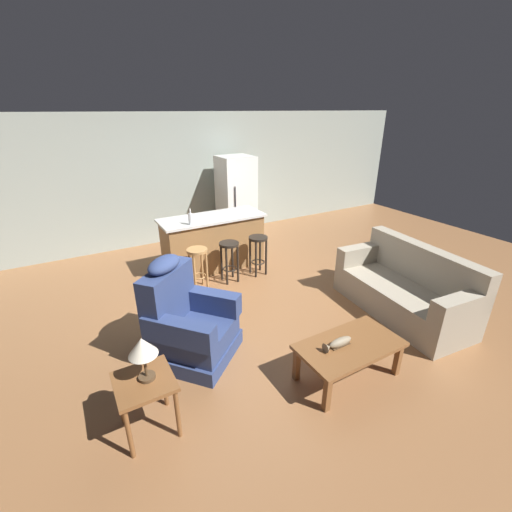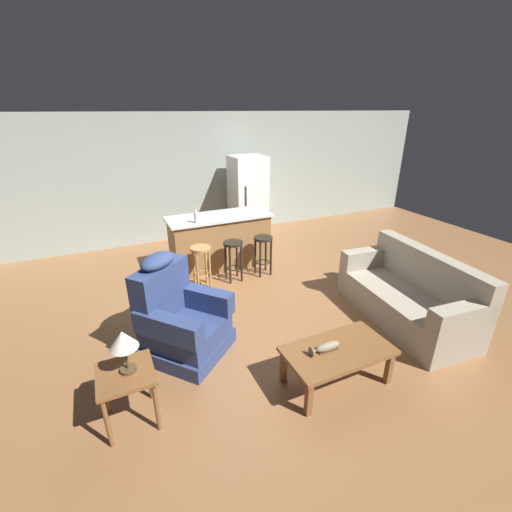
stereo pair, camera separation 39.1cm
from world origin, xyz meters
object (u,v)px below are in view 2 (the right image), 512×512
at_px(couch, 409,296).
at_px(bottle_tall_green, 196,217).
at_px(fish_figurine, 325,348).
at_px(bar_stool_middle, 233,254).
at_px(recliner_near_lamp, 180,319).
at_px(end_table, 127,381).
at_px(refrigerator, 248,198).
at_px(coffee_table, 338,353).
at_px(kitchen_island, 220,241).
at_px(table_lamp, 123,342).
at_px(bar_stool_left, 201,259).
at_px(bar_stool_right, 263,249).

xyz_separation_m(couch, bottle_tall_green, (-2.18, 2.44, 0.71)).
height_order(fish_figurine, couch, couch).
bearing_deg(bar_stool_middle, recliner_near_lamp, -130.48).
xyz_separation_m(end_table, bar_stool_middle, (1.88, 2.24, 0.01)).
bearing_deg(end_table, couch, 3.00).
bearing_deg(refrigerator, end_table, -125.87).
height_order(coffee_table, kitchen_island, kitchen_island).
relative_size(fish_figurine, table_lamp, 0.83).
bearing_deg(kitchen_island, table_lamp, -122.72).
height_order(recliner_near_lamp, bar_stool_middle, recliner_near_lamp).
distance_m(fish_figurine, end_table, 1.88).
bearing_deg(coffee_table, table_lamp, 168.68).
relative_size(coffee_table, end_table, 1.96).
bearing_deg(refrigerator, table_lamp, -125.62).
bearing_deg(bottle_tall_green, table_lamp, -117.66).
distance_m(recliner_near_lamp, table_lamp, 1.11).
bearing_deg(coffee_table, bar_stool_left, 103.89).
height_order(coffee_table, recliner_near_lamp, recliner_near_lamp).
relative_size(end_table, table_lamp, 1.37).
xyz_separation_m(bar_stool_right, bottle_tall_green, (-1.01, 0.39, 0.58)).
relative_size(end_table, bar_stool_left, 0.82).
distance_m(coffee_table, bar_stool_middle, 2.63).
relative_size(recliner_near_lamp, bar_stool_left, 1.76).
bearing_deg(kitchen_island, couch, -57.37).
bearing_deg(kitchen_island, refrigerator, 48.24).
bearing_deg(couch, end_table, 8.60).
height_order(coffee_table, bottle_tall_green, bottle_tall_green).
xyz_separation_m(kitchen_island, refrigerator, (1.07, 1.20, 0.40)).
distance_m(fish_figurine, table_lamp, 1.89).
bearing_deg(table_lamp, bottle_tall_green, 62.34).
relative_size(end_table, bottle_tall_green, 2.16).
relative_size(table_lamp, bar_stool_left, 0.60).
bearing_deg(bar_stool_middle, coffee_table, -87.64).
bearing_deg(fish_figurine, bar_stool_left, 101.06).
relative_size(couch, kitchen_island, 1.10).
distance_m(bar_stool_right, refrigerator, 1.95).
relative_size(table_lamp, bar_stool_right, 0.60).
bearing_deg(coffee_table, bar_stool_right, 80.64).
xyz_separation_m(kitchen_island, bar_stool_middle, (0.01, -0.63, -0.01)).
bearing_deg(table_lamp, end_table, -166.23).
bearing_deg(refrigerator, couch, -80.55).
xyz_separation_m(kitchen_island, bottle_tall_green, (-0.46, -0.24, 0.57)).
distance_m(bar_stool_middle, refrigerator, 2.16).
height_order(recliner_near_lamp, refrigerator, refrigerator).
bearing_deg(refrigerator, recliner_near_lamp, -125.03).
relative_size(table_lamp, bar_stool_middle, 0.60).
bearing_deg(end_table, table_lamp, 13.77).
relative_size(coffee_table, bar_stool_right, 1.62).
distance_m(table_lamp, bar_stool_right, 3.29).
distance_m(recliner_near_lamp, end_table, 1.04).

